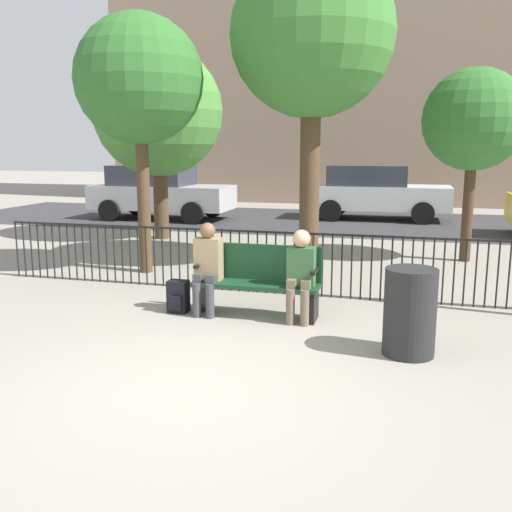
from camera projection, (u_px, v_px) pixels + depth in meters
name	position (u px, v px, depth m)	size (l,w,h in m)	color
ground_plane	(192.00, 386.00, 5.26)	(80.00, 80.00, 0.00)	gray
park_bench	(258.00, 278.00, 7.40)	(1.64, 0.45, 0.92)	#14381E
seated_person_0	(207.00, 264.00, 7.40)	(0.34, 0.39, 1.21)	#3D3D42
seated_person_1	(301.00, 270.00, 7.09)	(0.34, 0.39, 1.16)	brown
backpack	(178.00, 297.00, 7.56)	(0.26, 0.23, 0.43)	black
fence_railing	(276.00, 257.00, 8.45)	(9.01, 0.03, 0.95)	black
tree_0	(474.00, 121.00, 10.50)	(1.88, 1.88, 3.60)	#422D1E
tree_1	(312.00, 37.00, 9.79)	(2.85, 2.85, 5.50)	#4C3823
tree_2	(139.00, 81.00, 9.43)	(2.14, 2.14, 4.33)	#4C3823
tree_3	(158.00, 112.00, 13.14)	(2.98, 2.98, 4.46)	#4C3823
street_surface	(342.00, 222.00, 16.64)	(24.00, 6.00, 0.01)	#333335
parked_car_0	(159.00, 191.00, 17.17)	(4.20, 1.94, 1.62)	#B7B7BC
parked_car_1	(375.00, 191.00, 17.11)	(4.20, 1.94, 1.62)	silver
building_facade	(370.00, 23.00, 22.89)	(20.00, 6.00, 14.09)	gray
trash_bin	(410.00, 312.00, 5.98)	(0.54, 0.54, 0.93)	black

